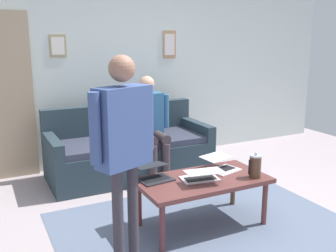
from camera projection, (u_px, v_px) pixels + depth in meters
The scene contains 11 objects.
ground_plane at pixel (202, 220), 3.77m from camera, with size 7.68×7.68×0.00m, color #AFA0A5.
area_rug at pixel (207, 229), 3.59m from camera, with size 2.68×2.03×0.01m, color slate.
back_wall at pixel (122, 66), 5.38m from camera, with size 7.04×0.11×2.70m.
couch at pixel (129, 152), 4.96m from camera, with size 2.03×0.86×0.88m.
coffee_table at pixel (203, 183), 3.58m from camera, with size 1.21×0.63×0.47m.
laptop_left at pixel (201, 176), 3.50m from camera, with size 0.38×0.36×0.12m.
laptop_center at pixel (221, 165), 3.79m from camera, with size 0.36×0.38×0.12m.
laptop_right at pixel (154, 175), 3.54m from camera, with size 0.33×0.34×0.13m.
french_press at pixel (255, 166), 3.58m from camera, with size 0.13×0.11×0.24m.
person_standing at pixel (124, 137), 2.78m from camera, with size 0.56×0.31×1.63m.
person_seated at pixel (150, 121), 4.75m from camera, with size 0.55×0.51×1.28m.
Camera 1 is at (1.84, 2.95, 1.75)m, focal length 41.35 mm.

